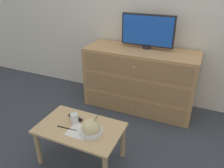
# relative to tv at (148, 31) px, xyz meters

# --- Properties ---
(ground_plane) EXTENTS (12.00, 12.00, 0.00)m
(ground_plane) POSITION_rel_tv_xyz_m (0.05, 0.19, -1.00)
(ground_plane) COLOR #383D47
(wall_back) EXTENTS (12.00, 0.05, 2.60)m
(wall_back) POSITION_rel_tv_xyz_m (0.05, 0.22, 0.30)
(wall_back) COLOR silver
(wall_back) RESTS_ON ground_plane
(dresser) EXTENTS (1.38, 0.53, 0.79)m
(dresser) POSITION_rel_tv_xyz_m (-0.04, -0.09, -0.61)
(dresser) COLOR tan
(dresser) RESTS_ON ground_plane
(tv) EXTENTS (0.65, 0.11, 0.41)m
(tv) POSITION_rel_tv_xyz_m (0.00, 0.00, 0.00)
(tv) COLOR #232328
(tv) RESTS_ON dresser
(coffee_table) EXTENTS (0.76, 0.47, 0.38)m
(coffee_table) POSITION_rel_tv_xyz_m (-0.23, -1.24, -0.69)
(coffee_table) COLOR tan
(coffee_table) RESTS_ON ground_plane
(takeout_bowl) EXTENTS (0.20, 0.20, 0.18)m
(takeout_bowl) POSITION_rel_tv_xyz_m (-0.10, -1.27, -0.57)
(takeout_bowl) COLOR silver
(takeout_bowl) RESTS_ON coffee_table
(drink_cup) EXTENTS (0.07, 0.07, 0.09)m
(drink_cup) POSITION_rel_tv_xyz_m (-0.32, -1.19, -0.58)
(drink_cup) COLOR #9E6638
(drink_cup) RESTS_ON coffee_table
(napkin) EXTENTS (0.19, 0.19, 0.00)m
(napkin) POSITION_rel_tv_xyz_m (-0.21, -1.29, -0.62)
(napkin) COLOR white
(napkin) RESTS_ON coffee_table
(knife) EXTENTS (0.19, 0.02, 0.01)m
(knife) POSITION_rel_tv_xyz_m (-0.33, -1.30, -0.62)
(knife) COLOR black
(knife) RESTS_ON coffee_table
(remote_control) EXTENTS (0.16, 0.06, 0.02)m
(remote_control) POSITION_rel_tv_xyz_m (-0.34, -1.14, -0.61)
(remote_control) COLOR black
(remote_control) RESTS_ON coffee_table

